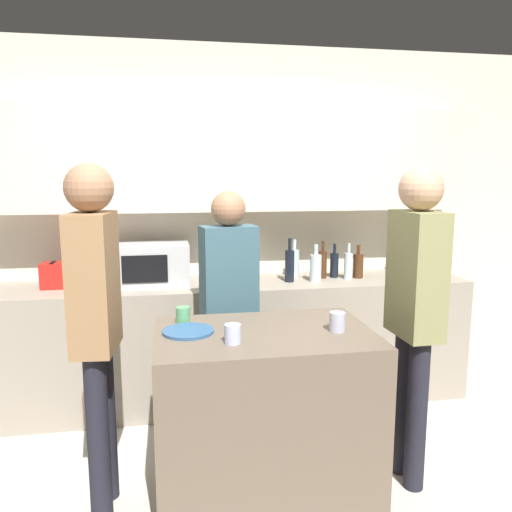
# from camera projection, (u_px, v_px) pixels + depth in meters

# --- Properties ---
(back_wall) EXTENTS (6.40, 0.40, 2.70)m
(back_wall) POSITION_uv_depth(u_px,v_px,m) (225.00, 198.00, 3.88)
(back_wall) COLOR beige
(back_wall) RESTS_ON ground_plane
(back_counter) EXTENTS (3.60, 0.62, 0.93)m
(back_counter) POSITION_uv_depth(u_px,v_px,m) (230.00, 342.00, 3.79)
(back_counter) COLOR gray
(back_counter) RESTS_ON ground_plane
(kitchen_island) EXTENTS (1.11, 0.74, 0.93)m
(kitchen_island) POSITION_uv_depth(u_px,v_px,m) (264.00, 417.00, 2.62)
(kitchen_island) COLOR brown
(kitchen_island) RESTS_ON ground_plane
(microwave) EXTENTS (0.52, 0.39, 0.30)m
(microwave) POSITION_uv_depth(u_px,v_px,m) (153.00, 264.00, 3.64)
(microwave) COLOR #B7BABC
(microwave) RESTS_ON back_counter
(toaster) EXTENTS (0.26, 0.16, 0.18)m
(toaster) POSITION_uv_depth(u_px,v_px,m) (61.00, 275.00, 3.54)
(toaster) COLOR #B21E19
(toaster) RESTS_ON back_counter
(potted_plant) EXTENTS (0.14, 0.14, 0.39)m
(potted_plant) POSITION_uv_depth(u_px,v_px,m) (411.00, 250.00, 3.98)
(potted_plant) COLOR silver
(potted_plant) RESTS_ON back_counter
(bottle_0) EXTENTS (0.07, 0.07, 0.33)m
(bottle_0) POSITION_uv_depth(u_px,v_px,m) (290.00, 265.00, 3.72)
(bottle_0) COLOR black
(bottle_0) RESTS_ON back_counter
(bottle_1) EXTENTS (0.08, 0.08, 0.30)m
(bottle_1) POSITION_uv_depth(u_px,v_px,m) (294.00, 263.00, 3.88)
(bottle_1) COLOR silver
(bottle_1) RESTS_ON back_counter
(bottle_2) EXTENTS (0.09, 0.09, 0.28)m
(bottle_2) POSITION_uv_depth(u_px,v_px,m) (316.00, 267.00, 3.73)
(bottle_2) COLOR silver
(bottle_2) RESTS_ON back_counter
(bottle_3) EXTENTS (0.06, 0.06, 0.29)m
(bottle_3) POSITION_uv_depth(u_px,v_px,m) (323.00, 264.00, 3.86)
(bottle_3) COLOR #472814
(bottle_3) RESTS_ON back_counter
(bottle_4) EXTENTS (0.07, 0.07, 0.26)m
(bottle_4) POSITION_uv_depth(u_px,v_px,m) (334.00, 264.00, 3.89)
(bottle_4) COLOR black
(bottle_4) RESTS_ON back_counter
(bottle_5) EXTENTS (0.07, 0.07, 0.28)m
(bottle_5) POSITION_uv_depth(u_px,v_px,m) (348.00, 265.00, 3.82)
(bottle_5) COLOR silver
(bottle_5) RESTS_ON back_counter
(bottle_6) EXTENTS (0.08, 0.08, 0.26)m
(bottle_6) POSITION_uv_depth(u_px,v_px,m) (358.00, 265.00, 3.87)
(bottle_6) COLOR #472814
(bottle_6) RESTS_ON back_counter
(plate_on_island) EXTENTS (0.26, 0.26, 0.01)m
(plate_on_island) POSITION_uv_depth(u_px,v_px,m) (188.00, 331.00, 2.52)
(plate_on_island) COLOR #2D5684
(plate_on_island) RESTS_ON kitchen_island
(cup_0) EXTENTS (0.08, 0.08, 0.10)m
(cup_0) POSITION_uv_depth(u_px,v_px,m) (337.00, 322.00, 2.54)
(cup_0) COLOR #B1B4CC
(cup_0) RESTS_ON kitchen_island
(cup_1) EXTENTS (0.08, 0.08, 0.09)m
(cup_1) POSITION_uv_depth(u_px,v_px,m) (183.00, 315.00, 2.69)
(cup_1) COLOR #579D64
(cup_1) RESTS_ON kitchen_island
(cup_2) EXTENTS (0.08, 0.08, 0.09)m
(cup_2) POSITION_uv_depth(u_px,v_px,m) (233.00, 334.00, 2.36)
(cup_2) COLOR silver
(cup_2) RESTS_ON kitchen_island
(person_left) EXTENTS (0.23, 0.35, 1.76)m
(person_left) POSITION_uv_depth(u_px,v_px,m) (415.00, 299.00, 2.69)
(person_left) COLOR black
(person_left) RESTS_ON ground_plane
(person_center) EXTENTS (0.37, 0.24, 1.62)m
(person_center) POSITION_uv_depth(u_px,v_px,m) (229.00, 297.00, 3.13)
(person_center) COLOR black
(person_center) RESTS_ON ground_plane
(person_right) EXTENTS (0.23, 0.36, 1.78)m
(person_right) POSITION_uv_depth(u_px,v_px,m) (95.00, 309.00, 2.45)
(person_right) COLOR black
(person_right) RESTS_ON ground_plane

